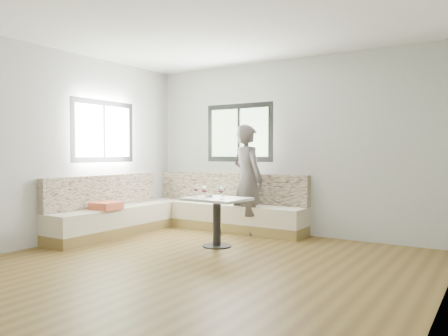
% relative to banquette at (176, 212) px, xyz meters
% --- Properties ---
extents(room, '(5.01, 5.01, 2.81)m').
position_rel_banquette_xyz_m(room, '(1.51, -1.55, 1.08)').
color(room, brown).
rests_on(room, ground).
extents(banquette, '(2.90, 2.80, 0.95)m').
position_rel_banquette_xyz_m(banquette, '(0.00, 0.00, 0.00)').
color(banquette, olive).
rests_on(banquette, ground).
extents(table, '(0.87, 0.70, 0.68)m').
position_rel_banquette_xyz_m(table, '(1.18, -0.58, 0.18)').
color(table, black).
rests_on(table, ground).
extents(person, '(0.75, 0.63, 1.75)m').
position_rel_banquette_xyz_m(person, '(1.08, 0.46, 0.55)').
color(person, '#564F4D').
rests_on(person, ground).
extents(olive_ramekin, '(0.11, 0.11, 0.04)m').
position_rel_banquette_xyz_m(olive_ramekin, '(1.04, -0.57, 0.37)').
color(olive_ramekin, white).
rests_on(olive_ramekin, table).
extents(wine_glass_a, '(0.08, 0.08, 0.18)m').
position_rel_banquette_xyz_m(wine_glass_a, '(0.91, -0.69, 0.48)').
color(wine_glass_a, white).
rests_on(wine_glass_a, table).
extents(wine_glass_b, '(0.08, 0.08, 0.18)m').
position_rel_banquette_xyz_m(wine_glass_b, '(1.12, -0.79, 0.48)').
color(wine_glass_b, white).
rests_on(wine_glass_b, table).
extents(wine_glass_c, '(0.08, 0.08, 0.18)m').
position_rel_banquette_xyz_m(wine_glass_c, '(1.36, -0.74, 0.48)').
color(wine_glass_c, white).
rests_on(wine_glass_c, table).
extents(wine_glass_d, '(0.08, 0.08, 0.18)m').
position_rel_banquette_xyz_m(wine_glass_d, '(1.19, -0.43, 0.48)').
color(wine_glass_d, white).
rests_on(wine_glass_d, table).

